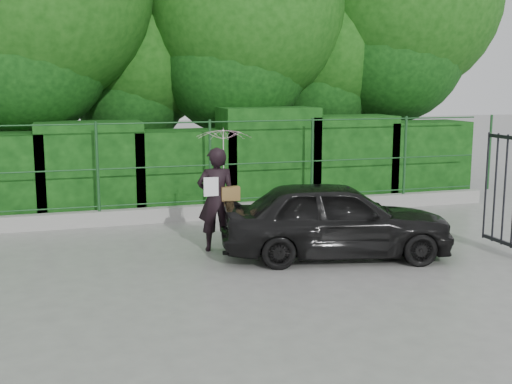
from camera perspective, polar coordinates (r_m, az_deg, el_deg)
name	(u,v)px	position (r m, az deg, el deg)	size (l,w,h in m)	color
ground	(255,283)	(9.36, -0.07, -8.07)	(80.00, 80.00, 0.00)	gray
kerb	(192,213)	(13.55, -5.69, -1.86)	(14.00, 0.25, 0.30)	#9E9E99
fence	(202,163)	(13.43, -4.84, 2.59)	(14.13, 0.06, 1.80)	#1B4720
hedge	(185,167)	(14.39, -6.31, 2.26)	(14.20, 1.20, 2.30)	black
trees	(208,11)	(16.78, -4.30, 15.72)	(17.10, 6.15, 8.08)	black
woman	(221,172)	(10.92, -3.13, 1.83)	(0.97, 0.95, 2.11)	black
car	(336,219)	(10.66, 7.10, -2.37)	(1.52, 3.77, 1.28)	black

